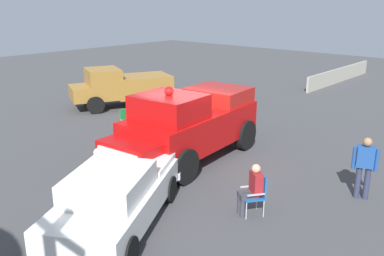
{
  "coord_description": "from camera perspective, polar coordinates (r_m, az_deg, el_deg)",
  "views": [
    {
      "loc": [
        -9.31,
        -8.47,
        4.99
      ],
      "look_at": [
        0.24,
        0.04,
        1.03
      ],
      "focal_mm": 38.67,
      "sensor_mm": 36.0,
      "label": 1
    }
  ],
  "objects": [
    {
      "name": "spectator_standing",
      "position": [
        11.56,
        22.72,
        -4.59
      ],
      "size": [
        0.39,
        0.63,
        1.68
      ],
      "color": "#2D334C",
      "rests_on": "ground"
    },
    {
      "name": "background_fence",
      "position": [
        28.09,
        19.73,
        6.91
      ],
      "size": [
        8.89,
        0.12,
        0.9
      ],
      "color": "#A8A393",
      "rests_on": "ground"
    },
    {
      "name": "traffic_cone",
      "position": [
        12.32,
        -12.79,
        -5.58
      ],
      "size": [
        0.4,
        0.4,
        0.64
      ],
      "color": "orange",
      "rests_on": "ground"
    },
    {
      "name": "lawn_chair_near_truck",
      "position": [
        10.2,
        8.95,
        -8.58
      ],
      "size": [
        0.68,
        0.68,
        1.02
      ],
      "color": "#B7BABF",
      "rests_on": "ground"
    },
    {
      "name": "lawn_chair_by_car",
      "position": [
        16.08,
        -8.9,
        1.11
      ],
      "size": [
        0.52,
        0.5,
        1.02
      ],
      "color": "#B7BABF",
      "rests_on": "ground"
    },
    {
      "name": "lawn_chair_spare",
      "position": [
        15.56,
        -7.28,
        0.63
      ],
      "size": [
        0.6,
        0.59,
        1.02
      ],
      "color": "#B7BABF",
      "rests_on": "ground"
    },
    {
      "name": "spectator_seated",
      "position": [
        10.11,
        8.28,
        -8.12
      ],
      "size": [
        0.65,
        0.61,
        1.29
      ],
      "color": "#383842",
      "rests_on": "ground"
    },
    {
      "name": "parked_pickup",
      "position": [
        20.47,
        -9.66,
        5.7
      ],
      "size": [
        5.11,
        3.64,
        1.9
      ],
      "color": "black",
      "rests_on": "ground"
    },
    {
      "name": "classic_hot_rod",
      "position": [
        9.67,
        -10.38,
        -9.16
      ],
      "size": [
        4.71,
        3.72,
        1.46
      ],
      "color": "black",
      "rests_on": "ground"
    },
    {
      "name": "vintage_fire_truck",
      "position": [
        13.17,
        -0.6,
        0.46
      ],
      "size": [
        6.13,
        2.84,
        2.59
      ],
      "color": "black",
      "rests_on": "ground"
    },
    {
      "name": "ground_plane",
      "position": [
        13.55,
        -0.55,
        -4.41
      ],
      "size": [
        60.0,
        60.0,
        0.0
      ],
      "primitive_type": "plane",
      "color": "#424244"
    }
  ]
}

